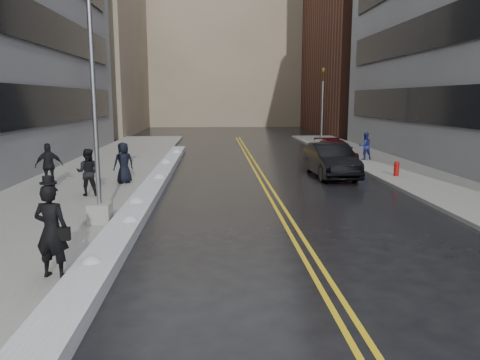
{
  "coord_description": "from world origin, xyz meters",
  "views": [
    {
      "loc": [
        0.19,
        -11.97,
        3.88
      ],
      "look_at": [
        0.99,
        2.72,
        1.3
      ],
      "focal_mm": 35.0,
      "sensor_mm": 36.0,
      "label": 1
    }
  ],
  "objects": [
    {
      "name": "sidewalk_west",
      "position": [
        -5.75,
        10.0,
        0.07
      ],
      "size": [
        5.5,
        50.0,
        0.15
      ],
      "primitive_type": "cube",
      "color": "gray",
      "rests_on": "ground"
    },
    {
      "name": "building_far",
      "position": [
        2.0,
        60.0,
        11.0
      ],
      "size": [
        36.0,
        16.0,
        22.0
      ],
      "primitive_type": "cube",
      "color": "gray",
      "rests_on": "ground"
    },
    {
      "name": "pedestrian_fedora",
      "position": [
        -3.22,
        -2.36,
        1.15
      ],
      "size": [
        0.81,
        0.61,
        2.0
      ],
      "primitive_type": "imported",
      "rotation": [
        0.0,
        0.0,
        2.95
      ],
      "color": "black",
      "rests_on": "sidewalk_west"
    },
    {
      "name": "car_maroon",
      "position": [
        7.5,
        15.98,
        0.69
      ],
      "size": [
        1.95,
        4.77,
        1.38
      ],
      "primitive_type": "imported",
      "rotation": [
        0.0,
        0.0,
        -0.0
      ],
      "color": "#39090F",
      "rests_on": "ground"
    },
    {
      "name": "fire_hydrant",
      "position": [
        9.0,
        10.0,
        0.55
      ],
      "size": [
        0.26,
        0.26,
        0.73
      ],
      "color": "maroon",
      "rests_on": "sidewalk_east"
    },
    {
      "name": "snow_ridge",
      "position": [
        -2.45,
        8.0,
        0.17
      ],
      "size": [
        0.9,
        30.0,
        0.34
      ],
      "primitive_type": "cube",
      "color": "silver",
      "rests_on": "ground"
    },
    {
      "name": "building_east_far",
      "position": [
        19.0,
        42.0,
        14.0
      ],
      "size": [
        14.0,
        20.0,
        28.0
      ],
      "primitive_type": "cube",
      "color": "#562D21",
      "rests_on": "ground"
    },
    {
      "name": "car_black",
      "position": [
        5.96,
        10.77,
        0.83
      ],
      "size": [
        1.9,
        5.09,
        1.66
      ],
      "primitive_type": "imported",
      "rotation": [
        0.0,
        0.0,
        0.03
      ],
      "color": "black",
      "rests_on": "ground"
    },
    {
      "name": "lamppost",
      "position": [
        -3.3,
        2.0,
        2.53
      ],
      "size": [
        0.65,
        0.65,
        7.62
      ],
      "color": "gray",
      "rests_on": "sidewalk_west"
    },
    {
      "name": "building_west_far",
      "position": [
        -15.5,
        44.0,
        9.0
      ],
      "size": [
        14.0,
        22.0,
        18.0
      ],
      "primitive_type": "cube",
      "color": "gray",
      "rests_on": "ground"
    },
    {
      "name": "lane_line_right",
      "position": [
        2.65,
        10.0,
        0.0
      ],
      "size": [
        0.12,
        50.0,
        0.01
      ],
      "primitive_type": "cube",
      "color": "gold",
      "rests_on": "ground"
    },
    {
      "name": "pedestrian_c",
      "position": [
        -3.84,
        8.79,
        1.06
      ],
      "size": [
        1.06,
        0.93,
        1.82
      ],
      "primitive_type": "imported",
      "rotation": [
        0.0,
        0.0,
        3.64
      ],
      "color": "black",
      "rests_on": "sidewalk_west"
    },
    {
      "name": "traffic_signal",
      "position": [
        8.5,
        24.0,
        3.4
      ],
      "size": [
        0.16,
        0.2,
        6.0
      ],
      "color": "gray",
      "rests_on": "sidewalk_east"
    },
    {
      "name": "pedestrian_b",
      "position": [
        -4.71,
        6.16,
        1.06
      ],
      "size": [
        0.89,
        0.7,
        1.82
      ],
      "primitive_type": "imported",
      "rotation": [
        0.0,
        0.0,
        3.13
      ],
      "color": "black",
      "rests_on": "sidewalk_west"
    },
    {
      "name": "pedestrian_east",
      "position": [
        9.43,
        16.18,
        0.98
      ],
      "size": [
        0.88,
        0.72,
        1.67
      ],
      "primitive_type": "imported",
      "rotation": [
        0.0,
        0.0,
        3.26
      ],
      "color": "navy",
      "rests_on": "sidewalk_east"
    },
    {
      "name": "lane_line_left",
      "position": [
        2.35,
        10.0,
        0.0
      ],
      "size": [
        0.12,
        50.0,
        0.01
      ],
      "primitive_type": "cube",
      "color": "gold",
      "rests_on": "ground"
    },
    {
      "name": "ground",
      "position": [
        0.0,
        0.0,
        0.0
      ],
      "size": [
        160.0,
        160.0,
        0.0
      ],
      "primitive_type": "plane",
      "color": "black",
      "rests_on": "ground"
    },
    {
      "name": "pedestrian_d",
      "position": [
        -6.77,
        7.89,
        1.09
      ],
      "size": [
        1.19,
        0.83,
        1.88
      ],
      "primitive_type": "imported",
      "rotation": [
        0.0,
        0.0,
        3.52
      ],
      "color": "black",
      "rests_on": "sidewalk_west"
    },
    {
      "name": "sidewalk_east",
      "position": [
        10.0,
        10.0,
        0.07
      ],
      "size": [
        4.0,
        50.0,
        0.15
      ],
      "primitive_type": "cube",
      "color": "gray",
      "rests_on": "ground"
    }
  ]
}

